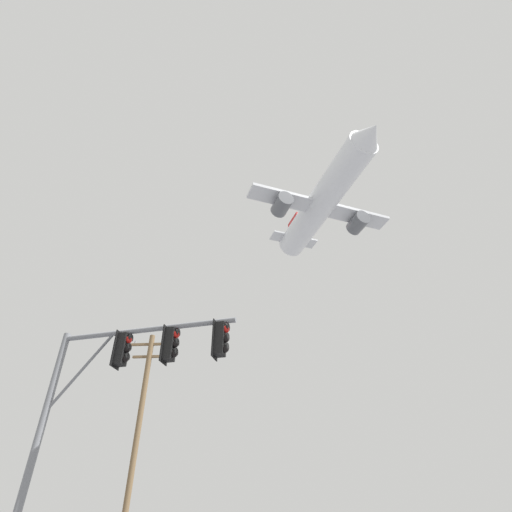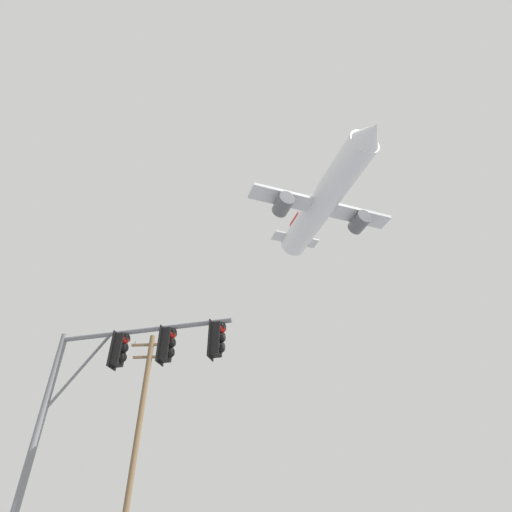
{
  "view_description": "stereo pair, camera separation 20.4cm",
  "coord_description": "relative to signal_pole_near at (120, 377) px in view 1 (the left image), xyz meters",
  "views": [
    {
      "loc": [
        0.7,
        -3.39,
        1.24
      ],
      "look_at": [
        -0.62,
        17.51,
        15.82
      ],
      "focal_mm": 28.87,
      "sensor_mm": 36.0,
      "label": 1
    },
    {
      "loc": [
        0.9,
        -3.37,
        1.24
      ],
      "look_at": [
        -0.62,
        17.51,
        15.82
      ],
      "focal_mm": 28.87,
      "sensor_mm": 36.0,
      "label": 2
    }
  ],
  "objects": [
    {
      "name": "signal_pole_near",
      "position": [
        0.0,
        0.0,
        0.0
      ],
      "size": [
        5.28,
        1.18,
        6.35
      ],
      "color": "slate",
      "rests_on": "ground"
    },
    {
      "name": "utility_pole",
      "position": [
        -2.68,
        10.0,
        0.71
      ],
      "size": [
        2.2,
        0.28,
        10.56
      ],
      "color": "brown",
      "rests_on": "ground"
    },
    {
      "name": "airplane",
      "position": [
        9.71,
        24.94,
        28.42
      ],
      "size": [
        16.71,
        21.64,
        6.11
      ],
      "color": "white"
    }
  ]
}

